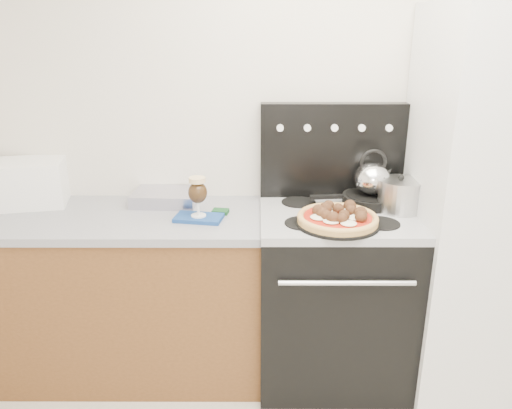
{
  "coord_description": "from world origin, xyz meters",
  "views": [
    {
      "loc": [
        -0.32,
        -1.14,
        1.78
      ],
      "look_at": [
        -0.32,
        1.05,
        1.01
      ],
      "focal_mm": 35.0,
      "sensor_mm": 36.0,
      "label": 1
    }
  ],
  "objects_px": {
    "stove_body": "(332,298)",
    "tea_kettle": "(372,176)",
    "fridge": "(482,209)",
    "oven_mitt": "(199,218)",
    "pizza_pan": "(337,223)",
    "pizza": "(338,217)",
    "beer_glass": "(198,197)",
    "skillet": "(370,200)",
    "toaster_oven": "(28,183)",
    "stock_pot": "(399,196)",
    "base_cabinet": "(125,297)"
  },
  "relations": [
    {
      "from": "pizza_pan",
      "to": "tea_kettle",
      "type": "height_order",
      "value": "tea_kettle"
    },
    {
      "from": "oven_mitt",
      "to": "tea_kettle",
      "type": "bearing_deg",
      "value": 11.31
    },
    {
      "from": "toaster_oven",
      "to": "stock_pot",
      "type": "xyz_separation_m",
      "value": [
        1.91,
        -0.16,
        -0.02
      ]
    },
    {
      "from": "pizza",
      "to": "stove_body",
      "type": "bearing_deg",
      "value": 81.2
    },
    {
      "from": "fridge",
      "to": "toaster_oven",
      "type": "relative_size",
      "value": 5.11
    },
    {
      "from": "oven_mitt",
      "to": "stock_pot",
      "type": "height_order",
      "value": "stock_pot"
    },
    {
      "from": "toaster_oven",
      "to": "base_cabinet",
      "type": "bearing_deg",
      "value": -29.96
    },
    {
      "from": "tea_kettle",
      "to": "toaster_oven",
      "type": "bearing_deg",
      "value": -172.02
    },
    {
      "from": "oven_mitt",
      "to": "pizza_pan",
      "type": "relative_size",
      "value": 0.59
    },
    {
      "from": "beer_glass",
      "to": "skillet",
      "type": "bearing_deg",
      "value": 11.31
    },
    {
      "from": "beer_glass",
      "to": "stock_pot",
      "type": "bearing_deg",
      "value": 4.42
    },
    {
      "from": "oven_mitt",
      "to": "tea_kettle",
      "type": "relative_size",
      "value": 1.14
    },
    {
      "from": "pizza",
      "to": "tea_kettle",
      "type": "bearing_deg",
      "value": 53.03
    },
    {
      "from": "stove_body",
      "to": "tea_kettle",
      "type": "xyz_separation_m",
      "value": [
        0.19,
        0.13,
        0.63
      ]
    },
    {
      "from": "beer_glass",
      "to": "tea_kettle",
      "type": "bearing_deg",
      "value": 11.31
    },
    {
      "from": "stove_body",
      "to": "toaster_oven",
      "type": "distance_m",
      "value": 1.71
    },
    {
      "from": "toaster_oven",
      "to": "stock_pot",
      "type": "height_order",
      "value": "toaster_oven"
    },
    {
      "from": "toaster_oven",
      "to": "pizza_pan",
      "type": "height_order",
      "value": "toaster_oven"
    },
    {
      "from": "skillet",
      "to": "pizza_pan",
      "type": "bearing_deg",
      "value": -126.97
    },
    {
      "from": "pizza_pan",
      "to": "pizza",
      "type": "height_order",
      "value": "pizza"
    },
    {
      "from": "stove_body",
      "to": "fridge",
      "type": "distance_m",
      "value": 0.87
    },
    {
      "from": "fridge",
      "to": "skillet",
      "type": "height_order",
      "value": "fridge"
    },
    {
      "from": "base_cabinet",
      "to": "pizza_pan",
      "type": "distance_m",
      "value": 1.2
    },
    {
      "from": "beer_glass",
      "to": "stock_pot",
      "type": "height_order",
      "value": "beer_glass"
    },
    {
      "from": "base_cabinet",
      "to": "pizza",
      "type": "relative_size",
      "value": 3.89
    },
    {
      "from": "fridge",
      "to": "oven_mitt",
      "type": "xyz_separation_m",
      "value": [
        -1.38,
        -0.02,
        -0.04
      ]
    },
    {
      "from": "base_cabinet",
      "to": "stove_body",
      "type": "xyz_separation_m",
      "value": [
        1.1,
        -0.02,
        0.01
      ]
    },
    {
      "from": "stove_body",
      "to": "toaster_oven",
      "type": "height_order",
      "value": "toaster_oven"
    },
    {
      "from": "base_cabinet",
      "to": "skillet",
      "type": "relative_size",
      "value": 5.04
    },
    {
      "from": "fridge",
      "to": "skillet",
      "type": "relative_size",
      "value": 6.61
    },
    {
      "from": "tea_kettle",
      "to": "stock_pot",
      "type": "xyz_separation_m",
      "value": [
        0.12,
        -0.1,
        -0.08
      ]
    },
    {
      "from": "base_cabinet",
      "to": "beer_glass",
      "type": "bearing_deg",
      "value": -9.83
    },
    {
      "from": "oven_mitt",
      "to": "pizza",
      "type": "distance_m",
      "value": 0.67
    },
    {
      "from": "beer_glass",
      "to": "tea_kettle",
      "type": "distance_m",
      "value": 0.89
    },
    {
      "from": "fridge",
      "to": "tea_kettle",
      "type": "xyz_separation_m",
      "value": [
        -0.51,
        0.15,
        0.12
      ]
    },
    {
      "from": "beer_glass",
      "to": "pizza",
      "type": "bearing_deg",
      "value": -9.41
    },
    {
      "from": "stove_body",
      "to": "oven_mitt",
      "type": "relative_size",
      "value": 3.84
    },
    {
      "from": "beer_glass",
      "to": "pizza",
      "type": "relative_size",
      "value": 0.54
    },
    {
      "from": "base_cabinet",
      "to": "skillet",
      "type": "bearing_deg",
      "value": 4.48
    },
    {
      "from": "stove_body",
      "to": "fridge",
      "type": "height_order",
      "value": "fridge"
    },
    {
      "from": "base_cabinet",
      "to": "toaster_oven",
      "type": "relative_size",
      "value": 3.9
    },
    {
      "from": "tea_kettle",
      "to": "stock_pot",
      "type": "height_order",
      "value": "tea_kettle"
    },
    {
      "from": "fridge",
      "to": "pizza",
      "type": "xyz_separation_m",
      "value": [
        -0.72,
        -0.13,
        0.01
      ]
    },
    {
      "from": "oven_mitt",
      "to": "pizza",
      "type": "bearing_deg",
      "value": -9.41
    },
    {
      "from": "beer_glass",
      "to": "stock_pot",
      "type": "relative_size",
      "value": 0.96
    },
    {
      "from": "stove_body",
      "to": "oven_mitt",
      "type": "distance_m",
      "value": 0.83
    },
    {
      "from": "oven_mitt",
      "to": "base_cabinet",
      "type": "bearing_deg",
      "value": 170.17
    },
    {
      "from": "fridge",
      "to": "beer_glass",
      "type": "distance_m",
      "value": 1.38
    },
    {
      "from": "base_cabinet",
      "to": "oven_mitt",
      "type": "xyz_separation_m",
      "value": [
        0.42,
        -0.07,
        0.48
      ]
    },
    {
      "from": "pizza_pan",
      "to": "stock_pot",
      "type": "relative_size",
      "value": 1.88
    }
  ]
}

